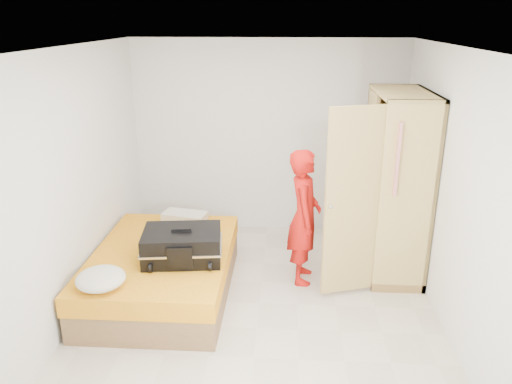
# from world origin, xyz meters

# --- Properties ---
(room) EXTENTS (4.00, 4.02, 2.60)m
(room) POSITION_xyz_m (0.00, 0.00, 1.30)
(room) COLOR beige
(room) RESTS_ON ground
(bed) EXTENTS (1.42, 2.02, 0.50)m
(bed) POSITION_xyz_m (-1.05, 0.16, 0.25)
(bed) COLOR olive
(bed) RESTS_ON ground
(wardrobe) EXTENTS (1.15, 1.36, 2.10)m
(wardrobe) POSITION_xyz_m (1.45, 0.85, 1.00)
(wardrobe) COLOR #E2C46E
(wardrobe) RESTS_ON ground
(person) EXTENTS (0.38, 0.57, 1.53)m
(person) POSITION_xyz_m (0.46, 0.56, 0.76)
(person) COLOR red
(person) RESTS_ON ground
(suitcase) EXTENTS (0.86, 0.68, 0.34)m
(suitcase) POSITION_xyz_m (-0.79, -0.01, 0.65)
(suitcase) COLOR black
(suitcase) RESTS_ON bed
(round_cushion) EXTENTS (0.45, 0.45, 0.17)m
(round_cushion) POSITION_xyz_m (-1.42, -0.62, 0.59)
(round_cushion) COLOR beige
(round_cushion) RESTS_ON bed
(pillow) EXTENTS (0.57, 0.37, 0.09)m
(pillow) POSITION_xyz_m (-0.97, 1.01, 0.55)
(pillow) COLOR beige
(pillow) RESTS_ON bed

